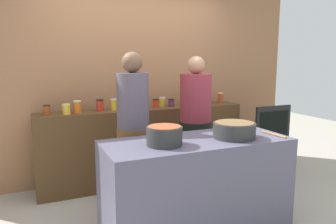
# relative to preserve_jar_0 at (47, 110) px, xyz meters

# --- Properties ---
(ground) EXTENTS (12.00, 12.00, 0.00)m
(ground) POSITION_rel_preserve_jar_0_xyz_m (1.18, -1.07, -1.04)
(ground) COLOR #A49B8E
(storefront_wall) EXTENTS (4.80, 0.12, 3.00)m
(storefront_wall) POSITION_rel_preserve_jar_0_xyz_m (1.18, 0.38, 0.46)
(storefront_wall) COLOR #996644
(storefront_wall) RESTS_ON ground
(display_shelf) EXTENTS (2.70, 0.36, 0.99)m
(display_shelf) POSITION_rel_preserve_jar_0_xyz_m (1.18, 0.03, -0.55)
(display_shelf) COLOR #4F341C
(display_shelf) RESTS_ON ground
(prep_table) EXTENTS (1.70, 0.70, 0.89)m
(prep_table) POSITION_rel_preserve_jar_0_xyz_m (1.18, -1.37, -0.60)
(prep_table) COLOR #514F65
(prep_table) RESTS_ON ground
(preserve_jar_0) EXTENTS (0.08, 0.08, 0.11)m
(preserve_jar_0) POSITION_rel_preserve_jar_0_xyz_m (0.00, 0.00, 0.00)
(preserve_jar_0) COLOR #913E19
(preserve_jar_0) RESTS_ON display_shelf
(preserve_jar_1) EXTENTS (0.09, 0.09, 0.12)m
(preserve_jar_1) POSITION_rel_preserve_jar_0_xyz_m (0.21, -0.04, 0.00)
(preserve_jar_1) COLOR gold
(preserve_jar_1) RESTS_ON display_shelf
(preserve_jar_2) EXTENTS (0.09, 0.09, 0.15)m
(preserve_jar_2) POSITION_rel_preserve_jar_0_xyz_m (0.34, -0.00, 0.02)
(preserve_jar_2) COLOR #D16516
(preserve_jar_2) RESTS_ON display_shelf
(preserve_jar_3) EXTENTS (0.09, 0.09, 0.15)m
(preserve_jar_3) POSITION_rel_preserve_jar_0_xyz_m (0.61, 0.03, 0.02)
(preserve_jar_3) COLOR #B72F19
(preserve_jar_3) RESTS_ON display_shelf
(preserve_jar_4) EXTENTS (0.07, 0.07, 0.14)m
(preserve_jar_4) POSITION_rel_preserve_jar_0_xyz_m (0.78, 0.04, 0.01)
(preserve_jar_4) COLOR gold
(preserve_jar_4) RESTS_ON display_shelf
(preserve_jar_5) EXTENTS (0.09, 0.09, 0.12)m
(preserve_jar_5) POSITION_rel_preserve_jar_0_xyz_m (1.06, 0.05, 0.01)
(preserve_jar_5) COLOR #9A4E13
(preserve_jar_5) RESTS_ON display_shelf
(preserve_jar_6) EXTENTS (0.08, 0.08, 0.12)m
(preserve_jar_6) POSITION_rel_preserve_jar_0_xyz_m (1.33, 0.02, 0.00)
(preserve_jar_6) COLOR #B7311C
(preserve_jar_6) RESTS_ON display_shelf
(preserve_jar_7) EXTENTS (0.08, 0.08, 0.12)m
(preserve_jar_7) POSITION_rel_preserve_jar_0_xyz_m (1.46, 0.10, 0.00)
(preserve_jar_7) COLOR gold
(preserve_jar_7) RESTS_ON display_shelf
(preserve_jar_8) EXTENTS (0.08, 0.08, 0.10)m
(preserve_jar_8) POSITION_rel_preserve_jar_0_xyz_m (1.55, 0.03, -0.00)
(preserve_jar_8) COLOR #552A47
(preserve_jar_8) RESTS_ON display_shelf
(preserve_jar_9) EXTENTS (0.09, 0.09, 0.10)m
(preserve_jar_9) POSITION_rel_preserve_jar_0_xyz_m (1.74, -0.04, -0.01)
(preserve_jar_9) COLOR orange
(preserve_jar_9) RESTS_ON display_shelf
(preserve_jar_10) EXTENTS (0.07, 0.07, 0.13)m
(preserve_jar_10) POSITION_rel_preserve_jar_0_xyz_m (1.86, 0.05, 0.01)
(preserve_jar_10) COLOR gold
(preserve_jar_10) RESTS_ON display_shelf
(preserve_jar_11) EXTENTS (0.07, 0.07, 0.14)m
(preserve_jar_11) POSITION_rel_preserve_jar_0_xyz_m (1.99, 0.10, 0.01)
(preserve_jar_11) COLOR #D75C13
(preserve_jar_11) RESTS_ON display_shelf
(preserve_jar_12) EXTENTS (0.07, 0.07, 0.14)m
(preserve_jar_12) POSITION_rel_preserve_jar_0_xyz_m (2.12, 0.04, 0.01)
(preserve_jar_12) COLOR brown
(preserve_jar_12) RESTS_ON display_shelf
(preserve_jar_13) EXTENTS (0.08, 0.08, 0.15)m
(preserve_jar_13) POSITION_rel_preserve_jar_0_xyz_m (2.37, 0.10, 0.02)
(preserve_jar_13) COLOR #AD3A25
(preserve_jar_13) RESTS_ON display_shelf
(cooking_pot_left) EXTENTS (0.30, 0.30, 0.16)m
(cooking_pot_left) POSITION_rel_preserve_jar_0_xyz_m (0.84, -1.43, -0.07)
(cooking_pot_left) COLOR #2D2D2D
(cooking_pot_left) RESTS_ON prep_table
(cooking_pot_center) EXTENTS (0.39, 0.39, 0.15)m
(cooking_pot_center) POSITION_rel_preserve_jar_0_xyz_m (1.53, -1.45, -0.08)
(cooking_pot_center) COLOR #2D2D2D
(cooking_pot_center) RESTS_ON prep_table
(wooden_spoon) EXTENTS (0.04, 0.30, 0.02)m
(wooden_spoon) POSITION_rel_preserve_jar_0_xyz_m (1.93, -1.51, -0.14)
(wooden_spoon) COLOR #9E703D
(wooden_spoon) RESTS_ON prep_table
(cook_with_tongs) EXTENTS (0.34, 0.34, 1.68)m
(cook_with_tongs) POSITION_rel_preserve_jar_0_xyz_m (0.77, -0.76, -0.27)
(cook_with_tongs) COLOR brown
(cook_with_tongs) RESTS_ON ground
(cook_in_cap) EXTENTS (0.38, 0.38, 1.64)m
(cook_in_cap) POSITION_rel_preserve_jar_0_xyz_m (1.59, -0.59, -0.30)
(cook_in_cap) COLOR black
(cook_in_cap) RESTS_ON ground
(chalkboard_sign) EXTENTS (0.56, 0.05, 0.99)m
(chalkboard_sign) POSITION_rel_preserve_jar_0_xyz_m (2.83, -0.49, -0.54)
(chalkboard_sign) COLOR black
(chalkboard_sign) RESTS_ON ground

